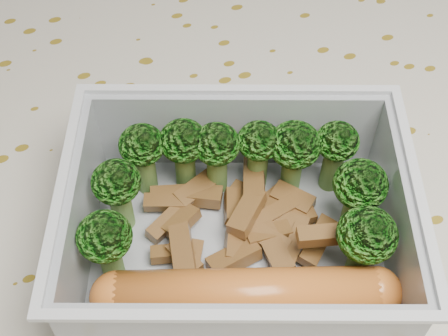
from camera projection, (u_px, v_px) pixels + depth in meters
name	position (u px, v px, depth m)	size (l,w,h in m)	color
dining_table	(217.00, 260.00, 0.46)	(1.40, 0.90, 0.75)	brown
tablecloth	(216.00, 223.00, 0.42)	(1.46, 0.96, 0.19)	beige
lunch_container	(238.00, 231.00, 0.35)	(0.22, 0.20, 0.06)	#B5BCC5
broccoli_florets	(244.00, 177.00, 0.35)	(0.17, 0.13, 0.05)	#608C3F
meat_pile	(240.00, 222.00, 0.36)	(0.11, 0.09, 0.03)	brown
sausage	(246.00, 295.00, 0.32)	(0.15, 0.08, 0.03)	orange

